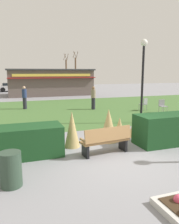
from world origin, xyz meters
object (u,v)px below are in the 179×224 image
object	(u,v)px
parked_car_west_slot	(13,87)
trash_bin	(11,169)
person_strolling	(93,98)
cafe_chair_west	(162,105)
tree_center_bg	(76,72)
person_standing	(25,97)
food_kiosk	(50,82)
park_bench	(106,140)
tree_right_bg	(66,72)
lamppost_mid	(143,72)
cafe_chair_east	(144,103)

from	to	relation	value
parked_car_west_slot	trash_bin	bearing A→B (deg)	-90.63
person_strolling	parked_car_west_slot	size ratio (longest dim) A/B	0.40
cafe_chair_west	parked_car_west_slot	bearing A→B (deg)	114.15
person_strolling	tree_center_bg	world-z (taller)	tree_center_bg
person_strolling	person_standing	bearing A→B (deg)	93.32
cafe_chair_west	food_kiosk	bearing A→B (deg)	109.61
park_bench	tree_right_bg	world-z (taller)	tree_right_bg
cafe_chair_west	trash_bin	bearing A→B (deg)	-143.85
lamppost_mid	cafe_chair_east	world-z (taller)	lamppost_mid
lamppost_mid	cafe_chair_west	bearing A→B (deg)	35.78
person_strolling	parked_car_west_slot	xyz separation A→B (m)	(-5.44, 18.08, -0.22)
tree_right_bg	person_standing	bearing A→B (deg)	-110.33
lamppost_mid	person_strolling	size ratio (longest dim) A/B	2.59
food_kiosk	tree_right_bg	size ratio (longest dim) A/B	1.63
cafe_chair_west	tree_center_bg	bearing A→B (deg)	86.83
lamppost_mid	cafe_chair_east	size ratio (longest dim) A/B	4.92
lamppost_mid	tree_right_bg	world-z (taller)	tree_right_bg
park_bench	trash_bin	world-z (taller)	park_bench
trash_bin	lamppost_mid	bearing A→B (deg)	36.32
trash_bin	cafe_chair_east	size ratio (longest dim) A/B	0.97
lamppost_mid	trash_bin	bearing A→B (deg)	-143.68
trash_bin	cafe_chair_west	bearing A→B (deg)	36.15
park_bench	cafe_chair_west	world-z (taller)	park_bench
lamppost_mid	person_standing	world-z (taller)	lamppost_mid
food_kiosk	cafe_chair_east	distance (m)	14.09
lamppost_mid	cafe_chair_east	distance (m)	4.58
cafe_chair_west	tree_right_bg	size ratio (longest dim) A/B	0.15
park_bench	cafe_chair_east	size ratio (longest dim) A/B	1.96
person_strolling	tree_right_bg	world-z (taller)	tree_right_bg
lamppost_mid	tree_center_bg	distance (m)	29.25
lamppost_mid	person_strolling	xyz separation A→B (m)	(-0.91, 4.99, -1.89)
food_kiosk	cafe_chair_west	world-z (taller)	food_kiosk
park_bench	person_standing	size ratio (longest dim) A/B	1.03
parked_car_west_slot	tree_right_bg	world-z (taller)	tree_right_bg
lamppost_mid	cafe_chair_east	bearing A→B (deg)	55.00
parked_car_west_slot	tree_center_bg	xyz separation A→B (m)	(10.85, 5.83, 2.12)
cafe_chair_west	parked_car_west_slot	size ratio (longest dim) A/B	0.21
trash_bin	tree_right_bg	distance (m)	37.27
cafe_chair_west	park_bench	bearing A→B (deg)	-138.72
cafe_chair_west	tree_right_bg	world-z (taller)	tree_right_bg
person_standing	cafe_chair_west	bearing A→B (deg)	-99.13
cafe_chair_west	person_strolling	world-z (taller)	person_strolling
park_bench	tree_right_bg	size ratio (longest dim) A/B	0.29
cafe_chair_east	person_standing	bearing A→B (deg)	155.94
cafe_chair_east	tree_center_bg	size ratio (longest dim) A/B	0.14
tree_center_bg	lamppost_mid	bearing A→B (deg)	-98.84
park_bench	food_kiosk	world-z (taller)	food_kiosk
park_bench	food_kiosk	xyz separation A→B (m)	(1.52, 20.30, 1.05)
trash_bin	person_standing	xyz separation A→B (m)	(1.01, 11.73, 0.43)
food_kiosk	tree_center_bg	world-z (taller)	tree_center_bg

